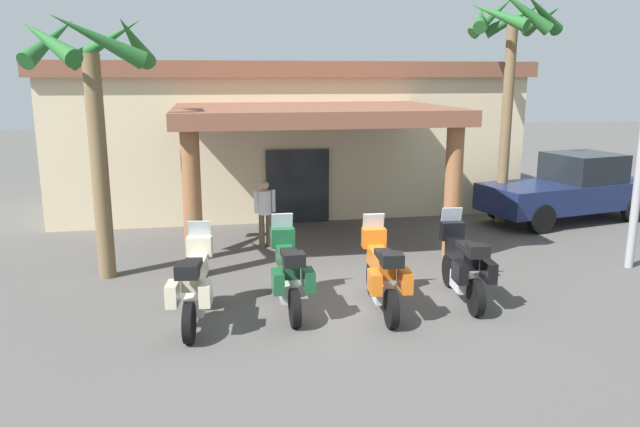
{
  "coord_description": "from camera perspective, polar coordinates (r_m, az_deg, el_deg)",
  "views": [
    {
      "loc": [
        -2.46,
        -10.86,
        4.14
      ],
      "look_at": [
        -0.12,
        1.95,
        1.2
      ],
      "focal_mm": 34.45,
      "sensor_mm": 36.0,
      "label": 1
    }
  ],
  "objects": [
    {
      "name": "motorcycle_black",
      "position": [
        11.75,
        13.18,
        -4.65
      ],
      "size": [
        0.74,
        2.21,
        1.61
      ],
      "rotation": [
        0.0,
        0.0,
        1.48
      ],
      "color": "black",
      "rests_on": "ground_plane"
    },
    {
      "name": "palm_tree_near_portico",
      "position": [
        18.05,
        17.36,
        14.93
      ],
      "size": [
        2.6,
        2.64,
        6.47
      ],
      "color": "brown",
      "rests_on": "ground_plane"
    },
    {
      "name": "palm_tree_roadside",
      "position": [
        13.04,
        -20.46,
        11.23
      ],
      "size": [
        2.58,
        2.59,
        5.41
      ],
      "color": "brown",
      "rests_on": "ground_plane"
    },
    {
      "name": "ground_plane",
      "position": [
        11.88,
        2.29,
        -7.68
      ],
      "size": [
        80.0,
        80.0,
        0.0
      ],
      "primitive_type": "plane",
      "color": "#514F4C"
    },
    {
      "name": "pedestrian",
      "position": [
        15.03,
        -5.14,
        0.43
      ],
      "size": [
        0.53,
        0.32,
        1.65
      ],
      "rotation": [
        0.0,
        0.0,
        4.84
      ],
      "color": "brown",
      "rests_on": "ground_plane"
    },
    {
      "name": "motel_building",
      "position": [
        19.67,
        -3.14,
        7.37
      ],
      "size": [
        14.16,
        10.16,
        4.52
      ],
      "rotation": [
        0.0,
        0.0,
        0.0
      ],
      "color": "beige",
      "rests_on": "ground_plane"
    },
    {
      "name": "pickup_truck_navy",
      "position": [
        19.13,
        22.31,
        2.13
      ],
      "size": [
        5.49,
        2.96,
        1.95
      ],
      "rotation": [
        0.0,
        0.0,
        0.21
      ],
      "color": "black",
      "rests_on": "ground_plane"
    },
    {
      "name": "motorcycle_orange",
      "position": [
        10.99,
        5.81,
        -5.59
      ],
      "size": [
        0.73,
        2.21,
        1.61
      ],
      "rotation": [
        0.0,
        0.0,
        1.51
      ],
      "color": "black",
      "rests_on": "ground_plane"
    },
    {
      "name": "motorcycle_cream",
      "position": [
        10.59,
        -11.57,
        -6.51
      ],
      "size": [
        0.77,
        2.21,
        1.61
      ],
      "rotation": [
        0.0,
        0.0,
        1.45
      ],
      "color": "black",
      "rests_on": "ground_plane"
    },
    {
      "name": "motorcycle_green",
      "position": [
        10.98,
        -2.94,
        -5.56
      ],
      "size": [
        0.7,
        2.21,
        1.61
      ],
      "rotation": [
        0.0,
        0.0,
        1.57
      ],
      "color": "black",
      "rests_on": "ground_plane"
    }
  ]
}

